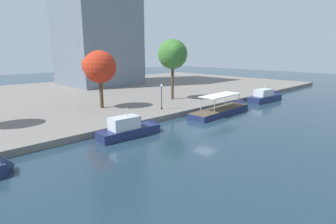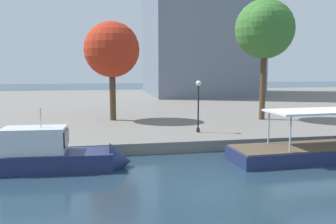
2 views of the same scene
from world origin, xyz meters
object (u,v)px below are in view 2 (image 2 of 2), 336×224
motor_yacht_1 (55,157)px  lamp_post (198,100)px  tree_0 (266,29)px  tree_2 (110,49)px

motor_yacht_1 → lamp_post: bearing=33.2°
motor_yacht_1 → tree_0: tree_0 is taller
tree_2 → motor_yacht_1: bearing=-105.2°
lamp_post → tree_2: bearing=128.8°
lamp_post → tree_2: tree_2 is taller
motor_yacht_1 → lamp_post: (9.88, 5.69, 2.50)m
motor_yacht_1 → tree_2: bearing=78.0°
motor_yacht_1 → tree_0: 22.39m
tree_0 → tree_2: bearing=169.7°
lamp_post → tree_2: (-6.23, 7.74, 4.14)m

